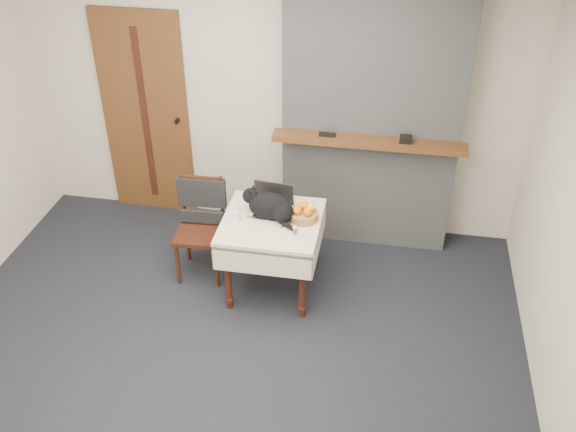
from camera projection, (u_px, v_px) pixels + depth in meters
name	position (u px, v px, depth m)	size (l,w,h in m)	color
ground	(221.00, 363.00, 4.76)	(4.50, 4.50, 0.00)	black
room_shell	(224.00, 120.00, 4.16)	(4.52, 4.01, 2.61)	beige
door	(146.00, 116.00, 5.99)	(0.82, 0.10, 2.00)	brown
chimney	(372.00, 109.00, 5.42)	(1.62, 0.48, 2.60)	gray
side_table	(272.00, 231.00, 5.15)	(0.78, 0.78, 0.70)	#39160F
laptop	(272.00, 205.00, 5.16)	(0.34, 0.30, 0.24)	#B7B7BC
cat	(271.00, 207.00, 5.05)	(0.49, 0.32, 0.25)	black
cream_jar	(236.00, 216.00, 5.07)	(0.06, 0.06, 0.07)	silver
pill_bottle	(295.00, 230.00, 4.91)	(0.03, 0.03, 0.07)	#A84514
fruit_basket	(304.00, 213.00, 5.07)	(0.23, 0.23, 0.13)	#A26B41
desk_clutter	(293.00, 219.00, 5.09)	(0.14, 0.02, 0.01)	black
chair	(201.00, 213.00, 5.41)	(0.42, 0.41, 0.89)	#39160F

